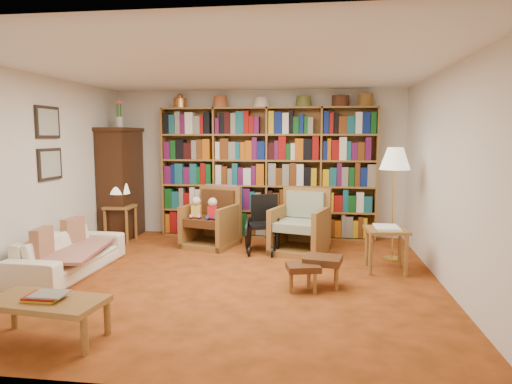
% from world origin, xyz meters
% --- Properties ---
extents(floor, '(5.00, 5.00, 0.00)m').
position_xyz_m(floor, '(0.00, 0.00, 0.00)').
color(floor, '#AC481A').
rests_on(floor, ground).
extents(ceiling, '(5.00, 5.00, 0.00)m').
position_xyz_m(ceiling, '(0.00, 0.00, 2.50)').
color(ceiling, white).
rests_on(ceiling, wall_back).
extents(wall_back, '(5.00, 0.00, 5.00)m').
position_xyz_m(wall_back, '(0.00, 2.50, 1.25)').
color(wall_back, silver).
rests_on(wall_back, floor).
extents(wall_front, '(5.00, 0.00, 5.00)m').
position_xyz_m(wall_front, '(0.00, -2.50, 1.25)').
color(wall_front, silver).
rests_on(wall_front, floor).
extents(wall_left, '(0.00, 5.00, 5.00)m').
position_xyz_m(wall_left, '(-2.50, 0.00, 1.25)').
color(wall_left, silver).
rests_on(wall_left, floor).
extents(wall_right, '(0.00, 5.00, 5.00)m').
position_xyz_m(wall_right, '(2.50, 0.00, 1.25)').
color(wall_right, silver).
rests_on(wall_right, floor).
extents(bookshelf, '(3.60, 0.30, 2.42)m').
position_xyz_m(bookshelf, '(0.20, 2.33, 1.17)').
color(bookshelf, '#A16F32').
rests_on(bookshelf, floor).
extents(curio_cabinet, '(0.50, 0.95, 2.40)m').
position_xyz_m(curio_cabinet, '(-2.25, 2.00, 0.95)').
color(curio_cabinet, '#341B0E').
rests_on(curio_cabinet, floor).
extents(framed_pictures, '(0.03, 0.52, 0.97)m').
position_xyz_m(framed_pictures, '(-2.48, 0.30, 1.62)').
color(framed_pictures, black).
rests_on(framed_pictures, wall_left).
extents(sofa, '(1.76, 0.73, 0.51)m').
position_xyz_m(sofa, '(-2.05, -0.08, 0.25)').
color(sofa, white).
rests_on(sofa, floor).
extents(sofa_throw, '(0.87, 1.38, 0.04)m').
position_xyz_m(sofa_throw, '(-2.00, -0.08, 0.30)').
color(sofa_throw, beige).
rests_on(sofa_throw, sofa).
extents(cushion_left, '(0.17, 0.37, 0.36)m').
position_xyz_m(cushion_left, '(-2.18, 0.27, 0.45)').
color(cushion_left, maroon).
rests_on(cushion_left, sofa).
extents(cushion_right, '(0.15, 0.38, 0.37)m').
position_xyz_m(cushion_right, '(-2.18, -0.43, 0.45)').
color(cushion_right, maroon).
rests_on(cushion_right, sofa).
extents(side_table_lamp, '(0.46, 0.46, 0.59)m').
position_xyz_m(side_table_lamp, '(-2.15, 1.68, 0.45)').
color(side_table_lamp, '#A16F32').
rests_on(side_table_lamp, floor).
extents(table_lamp, '(0.34, 0.34, 0.46)m').
position_xyz_m(table_lamp, '(-2.15, 1.68, 0.90)').
color(table_lamp, gold).
rests_on(table_lamp, side_table_lamp).
extents(armchair_leather, '(0.94, 0.95, 0.93)m').
position_xyz_m(armchair_leather, '(-0.61, 1.64, 0.38)').
color(armchair_leather, '#A16F32').
rests_on(armchair_leather, floor).
extents(armchair_sage, '(0.97, 0.98, 0.94)m').
position_xyz_m(armchair_sage, '(0.79, 1.42, 0.36)').
color(armchair_sage, '#A16F32').
rests_on(armchair_sage, floor).
extents(wheelchair, '(0.53, 0.68, 0.85)m').
position_xyz_m(wheelchair, '(0.25, 1.34, 0.39)').
color(wheelchair, black).
rests_on(wheelchair, floor).
extents(floor_lamp, '(0.42, 0.42, 1.57)m').
position_xyz_m(floor_lamp, '(2.09, 1.09, 1.35)').
color(floor_lamp, gold).
rests_on(floor_lamp, floor).
extents(side_table_papers, '(0.55, 0.55, 0.59)m').
position_xyz_m(side_table_papers, '(1.92, 0.51, 0.47)').
color(side_table_papers, '#A16F32').
rests_on(side_table_papers, floor).
extents(footstool_a, '(0.42, 0.38, 0.30)m').
position_xyz_m(footstool_a, '(0.89, -0.37, 0.25)').
color(footstool_a, '#482A13').
rests_on(footstool_a, floor).
extents(footstool_b, '(0.47, 0.42, 0.35)m').
position_xyz_m(footstool_b, '(1.11, -0.20, 0.29)').
color(footstool_b, '#482A13').
rests_on(footstool_b, floor).
extents(coffee_table, '(1.02, 0.59, 0.42)m').
position_xyz_m(coffee_table, '(-1.20, -1.92, 0.32)').
color(coffee_table, '#A16F32').
rests_on(coffee_table, floor).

